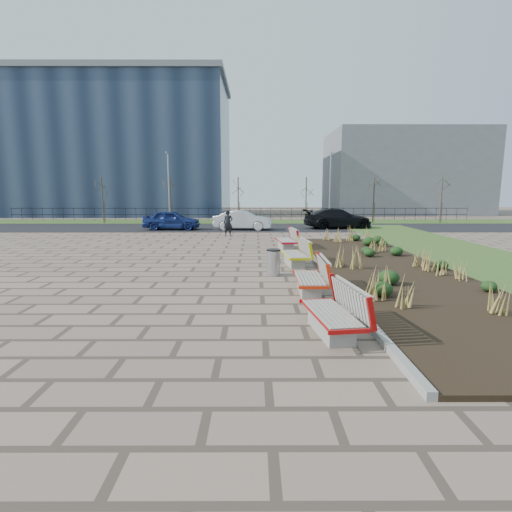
{
  "coord_description": "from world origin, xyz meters",
  "views": [
    {
      "loc": [
        1.46,
        -9.11,
        2.9
      ],
      "look_at": [
        1.5,
        3.0,
        0.9
      ],
      "focal_mm": 28.0,
      "sensor_mm": 36.0,
      "label": 1
    }
  ],
  "objects_px": {
    "bench_a": "(331,310)",
    "bench_b": "(309,276)",
    "bench_c": "(294,253)",
    "lamp_east": "(330,189)",
    "litter_bin": "(273,263)",
    "pedestrian": "(228,223)",
    "car_black": "(338,218)",
    "bench_d": "(286,239)",
    "lamp_west": "(169,189)",
    "car_silver": "(243,220)",
    "car_blue": "(172,220)"
  },
  "relations": [
    {
      "from": "bench_c",
      "to": "lamp_east",
      "type": "relative_size",
      "value": 0.35
    },
    {
      "from": "bench_a",
      "to": "car_blue",
      "type": "height_order",
      "value": "car_blue"
    },
    {
      "from": "bench_a",
      "to": "bench_b",
      "type": "height_order",
      "value": "same"
    },
    {
      "from": "bench_a",
      "to": "bench_b",
      "type": "bearing_deg",
      "value": 82.14
    },
    {
      "from": "bench_b",
      "to": "bench_d",
      "type": "height_order",
      "value": "same"
    },
    {
      "from": "litter_bin",
      "to": "pedestrian",
      "type": "xyz_separation_m",
      "value": [
        -2.34,
        11.88,
        0.38
      ]
    },
    {
      "from": "pedestrian",
      "to": "car_blue",
      "type": "bearing_deg",
      "value": 128.12
    },
    {
      "from": "lamp_west",
      "to": "bench_c",
      "type": "bearing_deg",
      "value": -65.58
    },
    {
      "from": "litter_bin",
      "to": "bench_d",
      "type": "bearing_deg",
      "value": 81.77
    },
    {
      "from": "bench_b",
      "to": "bench_d",
      "type": "bearing_deg",
      "value": 91.12
    },
    {
      "from": "litter_bin",
      "to": "car_blue",
      "type": "xyz_separation_m",
      "value": [
        -6.77,
        15.97,
        0.29
      ]
    },
    {
      "from": "bench_c",
      "to": "car_silver",
      "type": "distance_m",
      "value": 14.3
    },
    {
      "from": "bench_a",
      "to": "car_black",
      "type": "bearing_deg",
      "value": 70.21
    },
    {
      "from": "car_silver",
      "to": "bench_b",
      "type": "bearing_deg",
      "value": -166.35
    },
    {
      "from": "litter_bin",
      "to": "car_silver",
      "type": "bearing_deg",
      "value": 95.46
    },
    {
      "from": "litter_bin",
      "to": "car_silver",
      "type": "xyz_separation_m",
      "value": [
        -1.52,
        15.9,
        0.28
      ]
    },
    {
      "from": "litter_bin",
      "to": "lamp_west",
      "type": "xyz_separation_m",
      "value": [
        -8.1,
        21.63,
        2.6
      ]
    },
    {
      "from": "bench_b",
      "to": "lamp_east",
      "type": "bearing_deg",
      "value": 79.39
    },
    {
      "from": "bench_c",
      "to": "lamp_east",
      "type": "xyz_separation_m",
      "value": [
        5.0,
        19.82,
        2.54
      ]
    },
    {
      "from": "litter_bin",
      "to": "pedestrian",
      "type": "height_order",
      "value": "pedestrian"
    },
    {
      "from": "bench_c",
      "to": "bench_d",
      "type": "bearing_deg",
      "value": 83.9
    },
    {
      "from": "car_black",
      "to": "lamp_east",
      "type": "relative_size",
      "value": 0.86
    },
    {
      "from": "bench_b",
      "to": "bench_d",
      "type": "relative_size",
      "value": 1.0
    },
    {
      "from": "bench_c",
      "to": "lamp_east",
      "type": "height_order",
      "value": "lamp_east"
    },
    {
      "from": "bench_c",
      "to": "lamp_west",
      "type": "xyz_separation_m",
      "value": [
        -9.0,
        19.82,
        2.54
      ]
    },
    {
      "from": "litter_bin",
      "to": "bench_a",
      "type": "bearing_deg",
      "value": -81.06
    },
    {
      "from": "bench_a",
      "to": "bench_c",
      "type": "height_order",
      "value": "same"
    },
    {
      "from": "car_silver",
      "to": "lamp_east",
      "type": "relative_size",
      "value": 0.71
    },
    {
      "from": "car_blue",
      "to": "litter_bin",
      "type": "bearing_deg",
      "value": -156.75
    },
    {
      "from": "litter_bin",
      "to": "lamp_east",
      "type": "xyz_separation_m",
      "value": [
        5.9,
        21.63,
        2.6
      ]
    },
    {
      "from": "bench_d",
      "to": "lamp_west",
      "type": "relative_size",
      "value": 0.35
    },
    {
      "from": "car_blue",
      "to": "car_silver",
      "type": "bearing_deg",
      "value": -90.46
    },
    {
      "from": "pedestrian",
      "to": "lamp_east",
      "type": "relative_size",
      "value": 0.27
    },
    {
      "from": "pedestrian",
      "to": "lamp_east",
      "type": "distance_m",
      "value": 12.95
    },
    {
      "from": "litter_bin",
      "to": "car_silver",
      "type": "height_order",
      "value": "car_silver"
    },
    {
      "from": "bench_a",
      "to": "bench_d",
      "type": "xyz_separation_m",
      "value": [
        0.0,
        11.92,
        0.0
      ]
    },
    {
      "from": "litter_bin",
      "to": "lamp_west",
      "type": "height_order",
      "value": "lamp_west"
    },
    {
      "from": "bench_a",
      "to": "lamp_east",
      "type": "height_order",
      "value": "lamp_east"
    },
    {
      "from": "bench_c",
      "to": "car_silver",
      "type": "height_order",
      "value": "car_silver"
    },
    {
      "from": "lamp_east",
      "to": "car_silver",
      "type": "bearing_deg",
      "value": -142.32
    },
    {
      "from": "car_silver",
      "to": "lamp_west",
      "type": "relative_size",
      "value": 0.71
    },
    {
      "from": "bench_a",
      "to": "car_black",
      "type": "relative_size",
      "value": 0.41
    },
    {
      "from": "car_blue",
      "to": "bench_b",
      "type": "bearing_deg",
      "value": -157.13
    },
    {
      "from": "litter_bin",
      "to": "car_silver",
      "type": "relative_size",
      "value": 0.21
    },
    {
      "from": "litter_bin",
      "to": "pedestrian",
      "type": "relative_size",
      "value": 0.54
    },
    {
      "from": "car_blue",
      "to": "lamp_east",
      "type": "bearing_deg",
      "value": -65.66
    },
    {
      "from": "litter_bin",
      "to": "car_blue",
      "type": "distance_m",
      "value": 17.35
    },
    {
      "from": "bench_d",
      "to": "lamp_east",
      "type": "xyz_separation_m",
      "value": [
        5.0,
        15.42,
        2.54
      ]
    },
    {
      "from": "bench_a",
      "to": "bench_c",
      "type": "distance_m",
      "value": 7.51
    },
    {
      "from": "bench_d",
      "to": "car_black",
      "type": "bearing_deg",
      "value": 59.84
    }
  ]
}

